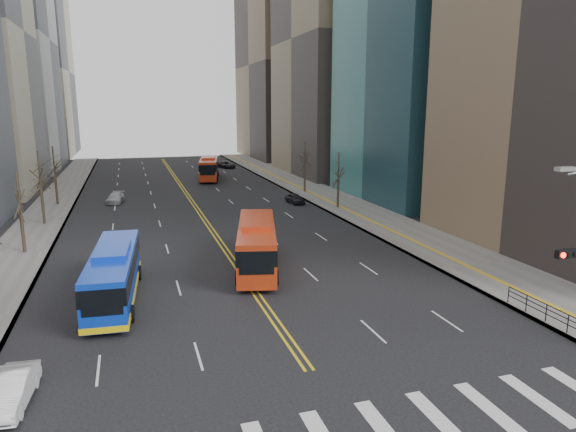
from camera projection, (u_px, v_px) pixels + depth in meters
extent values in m
cube|color=slate|center=(333.00, 200.00, 65.95)|extent=(7.00, 130.00, 0.15)
cube|color=slate|center=(45.00, 216.00, 56.10)|extent=(5.00, 130.00, 0.15)
cube|color=silver|center=(384.00, 431.00, 19.23)|extent=(0.70, 4.00, 0.01)
cube|color=silver|center=(439.00, 419.00, 19.91)|extent=(0.70, 4.00, 0.01)
cube|color=silver|center=(490.00, 409.00, 20.60)|extent=(0.70, 4.00, 0.01)
cube|color=silver|center=(538.00, 399.00, 21.28)|extent=(0.70, 4.00, 0.01)
cube|color=gold|center=(186.00, 195.00, 70.17)|extent=(0.15, 100.00, 0.01)
cube|color=gold|center=(189.00, 195.00, 70.29)|extent=(0.15, 100.00, 0.01)
cube|color=#82735A|center=(346.00, 41.00, 89.02)|extent=(20.00, 26.00, 46.00)
cube|color=#A59E85|center=(29.00, 71.00, 122.96)|extent=(18.00, 30.00, 40.00)
cube|color=brown|center=(286.00, 66.00, 119.03)|extent=(18.00, 30.00, 42.00)
cube|color=black|center=(567.00, 254.00, 22.78)|extent=(1.10, 0.28, 0.38)
cylinder|color=#FF190C|center=(563.00, 255.00, 22.53)|extent=(0.24, 0.08, 0.24)
cylinder|color=black|center=(570.00, 255.00, 22.63)|extent=(0.24, 0.08, 0.24)
cylinder|color=black|center=(576.00, 254.00, 22.74)|extent=(0.24, 0.08, 0.24)
cube|color=#999993|center=(566.00, 169.00, 21.81)|extent=(0.90, 0.35, 0.18)
cube|color=black|center=(547.00, 305.00, 28.39)|extent=(0.04, 6.00, 0.04)
cylinder|color=black|center=(568.00, 324.00, 27.10)|extent=(0.06, 0.06, 1.00)
cylinder|color=black|center=(546.00, 313.00, 28.50)|extent=(0.06, 0.06, 1.00)
cylinder|color=black|center=(526.00, 303.00, 29.90)|extent=(0.06, 0.06, 1.00)
cylinder|color=black|center=(508.00, 295.00, 31.30)|extent=(0.06, 0.06, 1.00)
cylinder|color=#2C231B|center=(23.00, 232.00, 41.87)|extent=(0.28, 0.28, 3.60)
cylinder|color=#2C231B|center=(43.00, 206.00, 52.10)|extent=(0.28, 0.28, 4.00)
cylinder|color=#2C231B|center=(56.00, 190.00, 62.39)|extent=(0.28, 0.28, 3.80)
cylinder|color=#2C231B|center=(338.00, 194.00, 60.50)|extent=(0.28, 0.28, 3.50)
cylinder|color=#2C231B|center=(305.00, 179.00, 71.67)|extent=(0.28, 0.28, 3.75)
cube|color=#0D37C5|center=(114.00, 274.00, 31.84)|extent=(3.33, 11.79, 2.75)
cube|color=black|center=(113.00, 265.00, 31.72)|extent=(3.39, 11.82, 0.99)
cube|color=#0D37C5|center=(112.00, 251.00, 31.53)|extent=(2.25, 4.21, 0.40)
cube|color=yellow|center=(115.00, 292.00, 32.09)|extent=(3.39, 11.82, 0.35)
cylinder|color=black|center=(86.00, 317.00, 28.29)|extent=(0.38, 1.02, 1.00)
cylinder|color=black|center=(131.00, 314.00, 28.81)|extent=(0.38, 1.02, 1.00)
cylinder|color=black|center=(102.00, 275.00, 35.39)|extent=(0.38, 1.02, 1.00)
cylinder|color=black|center=(139.00, 272.00, 35.91)|extent=(0.38, 1.02, 1.00)
cube|color=#B43013|center=(257.00, 244.00, 38.09)|extent=(5.32, 11.83, 3.01)
cube|color=black|center=(257.00, 237.00, 37.97)|extent=(5.39, 11.86, 1.07)
cube|color=#B43013|center=(257.00, 223.00, 37.76)|extent=(3.01, 4.42, 0.40)
cylinder|color=black|center=(238.00, 278.00, 34.70)|extent=(0.53, 1.04, 1.00)
cylinder|color=black|center=(276.00, 278.00, 34.85)|extent=(0.53, 1.04, 1.00)
cylinder|color=black|center=(241.00, 249.00, 41.91)|extent=(0.53, 1.04, 1.00)
cylinder|color=black|center=(273.00, 248.00, 42.06)|extent=(0.53, 1.04, 1.00)
cube|color=#B43013|center=(209.00, 168.00, 84.46)|extent=(4.81, 12.03, 3.06)
cube|color=black|center=(209.00, 164.00, 84.34)|extent=(4.87, 12.06, 1.09)
cube|color=#B43013|center=(209.00, 158.00, 84.12)|extent=(2.86, 4.43, 0.40)
cylinder|color=black|center=(200.00, 180.00, 80.96)|extent=(0.48, 1.04, 1.00)
cylinder|color=black|center=(217.00, 179.00, 81.26)|extent=(0.48, 1.04, 1.00)
cylinder|color=black|center=(202.00, 174.00, 88.26)|extent=(0.48, 1.04, 1.00)
cylinder|color=black|center=(218.00, 173.00, 88.55)|extent=(0.48, 1.04, 1.00)
imported|color=white|center=(11.00, 391.00, 20.72)|extent=(1.75, 4.15, 1.33)
imported|color=black|center=(295.00, 198.00, 63.85)|extent=(1.83, 3.76, 1.24)
imported|color=#AAABB0|center=(115.00, 198.00, 64.16)|extent=(2.50, 4.54, 1.25)
imported|color=black|center=(226.00, 165.00, 100.31)|extent=(3.44, 5.08, 1.29)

